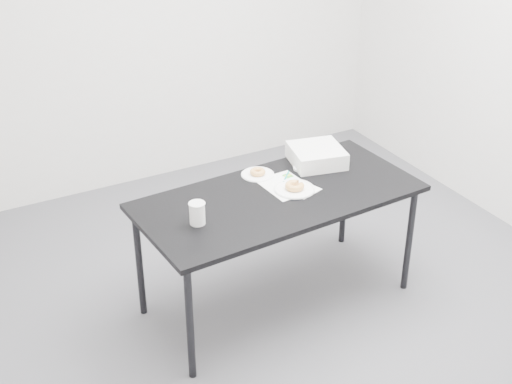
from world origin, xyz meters
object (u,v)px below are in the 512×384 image
donut_near (295,186)px  coffee_cup (197,213)px  plate_near (294,189)px  scorecard (285,185)px  plate_far (258,175)px  table (279,203)px  bakery_box (317,155)px  donut_far (258,172)px  pen (286,177)px

donut_near → coffee_cup: size_ratio=0.89×
plate_near → donut_near: bearing=90.0°
scorecard → plate_far: bearing=107.5°
table → scorecard: (0.09, 0.08, 0.06)m
plate_near → bakery_box: 0.39m
table → donut_far: size_ratio=17.84×
plate_far → coffee_cup: 0.65m
scorecard → bakery_box: bearing=23.4°
donut_far → bakery_box: bearing=-4.5°
scorecard → donut_near: (0.02, -0.07, 0.03)m
plate_near → plate_far: size_ratio=1.20×
pen → donut_far: (-0.13, 0.11, 0.01)m
donut_far → coffee_cup: bearing=-148.2°
plate_near → bakery_box: (0.30, 0.24, 0.05)m
scorecard → plate_far: size_ratio=1.54×
plate_far → bakery_box: (0.40, -0.03, 0.05)m
pen → donut_near: bearing=-149.6°
pen → donut_near: size_ratio=1.27×
pen → plate_near: size_ratio=0.60×
donut_near → bakery_box: bearing=38.2°
table → scorecard: bearing=37.6°
plate_near → plate_far: (-0.10, 0.27, -0.00)m
plate_near → plate_far: 0.29m
table → pen: bearing=44.7°
scorecard → coffee_cup: 0.65m
scorecard → plate_far: (-0.08, 0.20, 0.00)m
donut_near → bakery_box: (0.30, 0.24, 0.02)m
donut_far → plate_near: bearing=-70.3°
pen → bakery_box: (0.27, 0.08, 0.04)m
pen → plate_far: 0.17m
plate_far → coffee_cup: (-0.55, -0.34, 0.06)m
pen → scorecard: bearing=-170.3°
table → pen: 0.22m
table → plate_near: bearing=-1.0°
donut_near → donut_far: size_ratio=1.20×
plate_near → plate_far: bearing=109.7°
scorecard → donut_far: bearing=107.5°
plate_near → coffee_cup: 0.66m
bakery_box → pen: bearing=-150.3°
donut_near → donut_far: bearing=109.7°
plate_far → bakery_box: size_ratio=0.65×
plate_far → donut_far: bearing=0.0°
scorecard → pen: pen is taller
scorecard → table: bearing=-142.8°
donut_near → pen: bearing=77.2°
plate_far → table: bearing=-92.4°
scorecard → bakery_box: size_ratio=0.99×
donut_far → plate_far: bearing=0.0°
scorecard → coffee_cup: bearing=-170.9°
plate_near → coffee_cup: bearing=-173.7°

